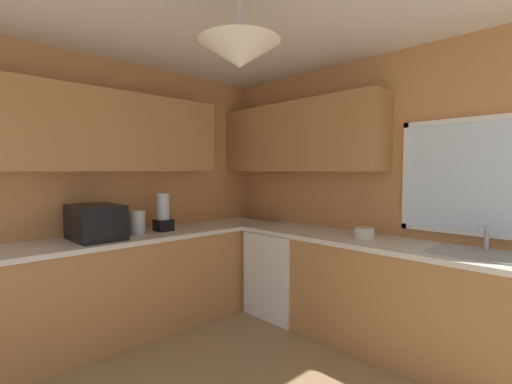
# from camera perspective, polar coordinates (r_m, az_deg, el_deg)

# --- Properties ---
(room_shell) EXTENTS (3.99, 3.72, 2.55)m
(room_shell) POSITION_cam_1_polar(r_m,az_deg,el_deg) (2.98, -4.64, 9.95)
(room_shell) COLOR #C6844C
(room_shell) RESTS_ON ground_plane
(counter_run_left) EXTENTS (0.65, 3.33, 0.88)m
(counter_run_left) POSITION_cam_1_polar(r_m,az_deg,el_deg) (3.53, -20.69, -13.58)
(counter_run_left) COLOR #AD7542
(counter_run_left) RESTS_ON ground_plane
(counter_run_back) EXTENTS (3.08, 0.65, 0.88)m
(counter_run_back) POSITION_cam_1_polar(r_m,az_deg,el_deg) (3.24, 21.22, -15.11)
(counter_run_back) COLOR #AD7542
(counter_run_back) RESTS_ON ground_plane
(dishwasher) EXTENTS (0.60, 0.60, 0.84)m
(dishwasher) POSITION_cam_1_polar(r_m,az_deg,el_deg) (3.84, 4.56, -12.34)
(dishwasher) COLOR white
(dishwasher) RESTS_ON ground_plane
(microwave) EXTENTS (0.48, 0.36, 0.29)m
(microwave) POSITION_cam_1_polar(r_m,az_deg,el_deg) (3.34, -23.68, -4.31)
(microwave) COLOR black
(microwave) RESTS_ON counter_run_left
(kettle) EXTENTS (0.15, 0.15, 0.22)m
(kettle) POSITION_cam_1_polar(r_m,az_deg,el_deg) (3.46, -18.04, -4.54)
(kettle) COLOR #B7B7BC
(kettle) RESTS_ON counter_run_left
(sink_assembly) EXTENTS (0.60, 0.40, 0.19)m
(sink_assembly) POSITION_cam_1_polar(r_m,az_deg,el_deg) (2.95, 31.45, -8.13)
(sink_assembly) COLOR #9EA0A5
(sink_assembly) RESTS_ON counter_run_back
(bowl) EXTENTS (0.17, 0.17, 0.09)m
(bowl) POSITION_cam_1_polar(r_m,az_deg,el_deg) (3.26, 16.48, -6.12)
(bowl) COLOR beige
(bowl) RESTS_ON counter_run_back
(blender_appliance) EXTENTS (0.15, 0.15, 0.36)m
(blender_appliance) POSITION_cam_1_polar(r_m,az_deg,el_deg) (3.60, -14.23, -3.34)
(blender_appliance) COLOR black
(blender_appliance) RESTS_ON counter_run_left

